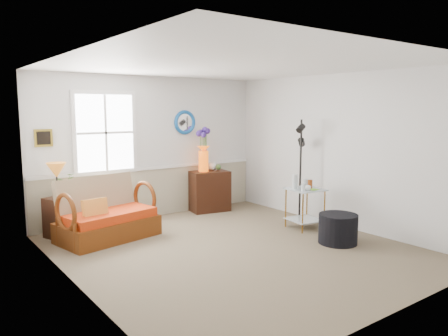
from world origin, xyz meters
TOP-DOWN VIEW (x-y plane):
  - floor at (0.00, 0.00)m, footprint 4.50×5.00m
  - ceiling at (0.00, 0.00)m, footprint 4.50×5.00m
  - walls at (0.00, 0.00)m, footprint 4.51×5.01m
  - wainscot at (0.00, 2.48)m, footprint 4.46×0.02m
  - chair_rail at (0.00, 2.47)m, footprint 4.46×0.04m
  - window at (-0.90, 2.47)m, footprint 1.14×0.06m
  - picture at (-1.92, 2.48)m, footprint 0.28×0.03m
  - mirror at (0.70, 2.48)m, footprint 0.47×0.07m
  - loveseat at (-1.25, 1.59)m, footprint 1.59×1.09m
  - throw_pillow at (-1.50, 1.46)m, footprint 0.38×0.13m
  - lamp_stand at (-1.84, 2.13)m, footprint 0.46×0.46m
  - table_lamp at (-1.84, 2.15)m, footprint 0.40×0.40m
  - potted_plant at (-1.72, 2.21)m, footprint 0.47×0.49m
  - cabinet at (1.09, 2.21)m, footprint 0.82×0.61m
  - flower_vase at (0.97, 2.23)m, footprint 0.34×0.34m
  - side_table at (1.64, 0.18)m, footprint 0.61×0.61m
  - tabletop_items at (1.60, 0.18)m, footprint 0.47×0.47m
  - floor_lamp at (1.93, 0.57)m, footprint 0.29×0.29m
  - ottoman at (1.43, -0.69)m, footprint 0.61×0.61m

SIDE VIEW (x-z plane):
  - floor at x=0.00m, z-range -0.01..0.01m
  - ottoman at x=1.43m, z-range 0.00..0.44m
  - lamp_stand at x=-1.84m, z-range 0.00..0.63m
  - side_table at x=1.64m, z-range 0.00..0.68m
  - cabinet at x=1.09m, z-range 0.00..0.79m
  - wainscot at x=0.00m, z-range 0.00..0.90m
  - loveseat at x=-1.25m, z-range 0.00..0.95m
  - throw_pillow at x=-1.50m, z-range 0.31..0.68m
  - potted_plant at x=-1.72m, z-range 0.63..0.92m
  - tabletop_items at x=1.60m, z-range 0.68..0.93m
  - table_lamp at x=-1.84m, z-range 0.63..1.18m
  - floor_lamp at x=1.93m, z-range 0.00..1.83m
  - chair_rail at x=0.00m, z-range 0.89..0.95m
  - flower_vase at x=0.97m, z-range 0.79..1.63m
  - walls at x=0.00m, z-range 0.00..2.60m
  - picture at x=-1.92m, z-range 1.41..1.69m
  - window at x=-0.90m, z-range 0.88..2.32m
  - mirror at x=0.70m, z-range 1.51..1.99m
  - ceiling at x=0.00m, z-range 2.60..2.60m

